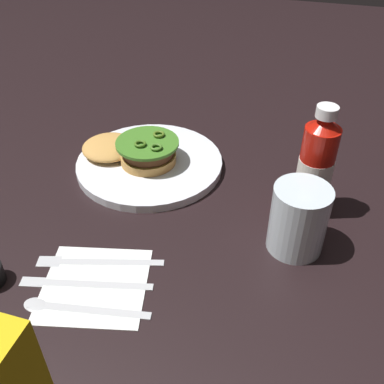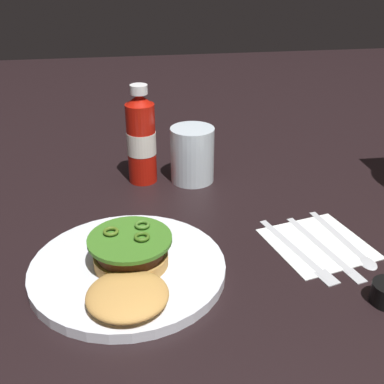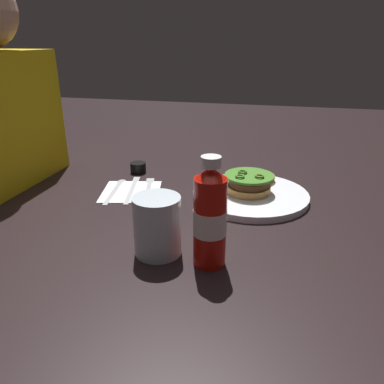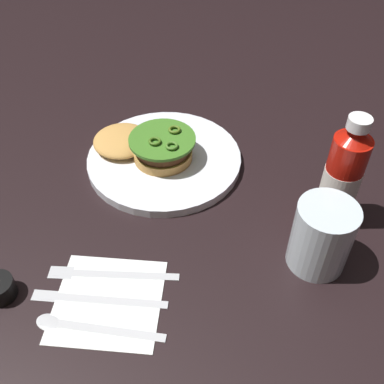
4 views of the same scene
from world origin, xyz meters
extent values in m
plane|color=black|center=(0.00, 0.00, 0.00)|extent=(3.00, 3.00, 0.00)
cylinder|color=white|center=(0.04, -0.15, 0.01)|extent=(0.29, 0.29, 0.02)
cylinder|color=#CA9249|center=(0.04, -0.14, 0.03)|extent=(0.11, 0.11, 0.02)
cylinder|color=#512D19|center=(0.04, -0.14, 0.04)|extent=(0.10, 0.10, 0.02)
cylinder|color=red|center=(0.04, -0.14, 0.05)|extent=(0.09, 0.09, 0.01)
cylinder|color=#3D7522|center=(0.04, -0.14, 0.06)|extent=(0.12, 0.12, 0.01)
torus|color=#487A29|center=(0.02, -0.12, 0.07)|extent=(0.02, 0.02, 0.01)
torus|color=#4E6D1E|center=(0.03, -0.17, 0.07)|extent=(0.02, 0.02, 0.01)
torus|color=#3F671B|center=(0.05, -0.13, 0.07)|extent=(0.02, 0.02, 0.01)
ellipsoid|color=#CA9249|center=(0.13, -0.15, 0.03)|extent=(0.11, 0.11, 0.03)
cylinder|color=#B9150A|center=(-0.27, -0.11, 0.08)|extent=(0.06, 0.06, 0.16)
cone|color=#B9150A|center=(-0.27, -0.11, 0.17)|extent=(0.05, 0.05, 0.02)
cylinder|color=white|center=(-0.27, -0.11, 0.19)|extent=(0.03, 0.03, 0.02)
cylinder|color=white|center=(-0.27, -0.11, 0.08)|extent=(0.06, 0.06, 0.05)
cylinder|color=silver|center=(-0.26, -0.01, 0.06)|extent=(0.09, 0.09, 0.11)
cube|color=white|center=(0.01, 0.16, 0.00)|extent=(0.18, 0.18, 0.00)
cube|color=silver|center=(0.02, 0.12, 0.00)|extent=(0.19, 0.06, 0.00)
cube|color=silver|center=(0.10, 0.14, 0.00)|extent=(0.04, 0.03, 0.00)
cube|color=silver|center=(0.01, 0.16, 0.00)|extent=(0.17, 0.05, 0.00)
cube|color=silver|center=(0.08, 0.18, 0.00)|extent=(0.08, 0.04, 0.00)
cube|color=silver|center=(0.00, 0.20, 0.00)|extent=(0.18, 0.04, 0.00)
ellipsoid|color=silver|center=(0.07, 0.22, 0.00)|extent=(0.04, 0.03, 0.00)
camera|label=1|loc=(-0.25, 0.53, 0.50)|focal=41.05mm
camera|label=2|loc=(0.64, -0.14, 0.44)|focal=45.59mm
camera|label=3|loc=(-0.84, -0.21, 0.38)|focal=35.10mm
camera|label=4|loc=(-0.21, 0.45, 0.56)|focal=41.76mm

